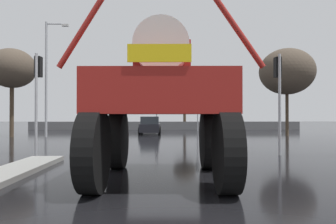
{
  "coord_description": "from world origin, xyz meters",
  "views": [
    {
      "loc": [
        -0.46,
        -0.31,
        1.66
      ],
      "look_at": [
        -0.23,
        10.25,
        1.76
      ],
      "focal_mm": 33.0,
      "sensor_mm": 36.0,
      "label": 1
    }
  ],
  "objects_px": {
    "traffic_signal_far_right": "(197,102)",
    "bare_tree_far_center": "(185,88)",
    "traffic_signal_far_left": "(157,108)",
    "oversize_sprayer": "(162,101)",
    "sedan_ahead": "(150,126)",
    "streetlight_far_left": "(48,74)",
    "traffic_signal_near_right": "(278,82)",
    "traffic_signal_near_left": "(38,81)",
    "bare_tree_left": "(12,69)",
    "bare_tree_right": "(287,72)"
  },
  "relations": [
    {
      "from": "traffic_signal_far_right",
      "to": "bare_tree_far_center",
      "type": "distance_m",
      "value": 5.29
    },
    {
      "from": "traffic_signal_far_left",
      "to": "oversize_sprayer",
      "type": "bearing_deg",
      "value": -88.83
    },
    {
      "from": "bare_tree_far_center",
      "to": "sedan_ahead",
      "type": "bearing_deg",
      "value": -112.6
    },
    {
      "from": "bare_tree_far_center",
      "to": "traffic_signal_far_left",
      "type": "bearing_deg",
      "value": -123.8
    },
    {
      "from": "streetlight_far_left",
      "to": "sedan_ahead",
      "type": "bearing_deg",
      "value": 29.35
    },
    {
      "from": "sedan_ahead",
      "to": "traffic_signal_near_right",
      "type": "xyz_separation_m",
      "value": [
        5.87,
        -14.87,
        2.33
      ]
    },
    {
      "from": "traffic_signal_near_left",
      "to": "bare_tree_left",
      "type": "relative_size",
      "value": 0.63
    },
    {
      "from": "streetlight_far_left",
      "to": "bare_tree_left",
      "type": "relative_size",
      "value": 1.31
    },
    {
      "from": "oversize_sprayer",
      "to": "traffic_signal_near_left",
      "type": "bearing_deg",
      "value": 48.92
    },
    {
      "from": "traffic_signal_near_right",
      "to": "bare_tree_far_center",
      "type": "relative_size",
      "value": 0.69
    },
    {
      "from": "sedan_ahead",
      "to": "traffic_signal_far_left",
      "type": "bearing_deg",
      "value": -6.22
    },
    {
      "from": "traffic_signal_near_right",
      "to": "traffic_signal_far_right",
      "type": "distance_m",
      "value": 19.11
    },
    {
      "from": "oversize_sprayer",
      "to": "traffic_signal_near_right",
      "type": "xyz_separation_m",
      "value": [
        4.86,
        4.69,
        1.03
      ]
    },
    {
      "from": "streetlight_far_left",
      "to": "bare_tree_right",
      "type": "xyz_separation_m",
      "value": [
        18.49,
        0.8,
        0.31
      ]
    },
    {
      "from": "traffic_signal_near_right",
      "to": "bare_tree_far_center",
      "type": "distance_m",
      "value": 24.11
    },
    {
      "from": "traffic_signal_near_left",
      "to": "streetlight_far_left",
      "type": "xyz_separation_m",
      "value": [
        -3.48,
        10.63,
        1.74
      ]
    },
    {
      "from": "oversize_sprayer",
      "to": "traffic_signal_near_left",
      "type": "height_order",
      "value": "oversize_sprayer"
    },
    {
      "from": "oversize_sprayer",
      "to": "traffic_signal_far_right",
      "type": "relative_size",
      "value": 1.2
    },
    {
      "from": "bare_tree_far_center",
      "to": "streetlight_far_left",
      "type": "bearing_deg",
      "value": -130.35
    },
    {
      "from": "traffic_signal_far_left",
      "to": "bare_tree_left",
      "type": "distance_m",
      "value": 13.96
    },
    {
      "from": "sedan_ahead",
      "to": "bare_tree_right",
      "type": "bearing_deg",
      "value": -106.57
    },
    {
      "from": "traffic_signal_far_left",
      "to": "bare_tree_far_center",
      "type": "xyz_separation_m",
      "value": [
        3.26,
        4.87,
        2.51
      ]
    },
    {
      "from": "oversize_sprayer",
      "to": "traffic_signal_near_right",
      "type": "bearing_deg",
      "value": -44.28
    },
    {
      "from": "bare_tree_left",
      "to": "bare_tree_right",
      "type": "height_order",
      "value": "bare_tree_right"
    },
    {
      "from": "traffic_signal_far_right",
      "to": "bare_tree_left",
      "type": "height_order",
      "value": "bare_tree_left"
    },
    {
      "from": "bare_tree_left",
      "to": "traffic_signal_near_right",
      "type": "bearing_deg",
      "value": -33.39
    },
    {
      "from": "traffic_signal_near_right",
      "to": "bare_tree_far_center",
      "type": "xyz_separation_m",
      "value": [
        -2.08,
        23.96,
        1.8
      ]
    },
    {
      "from": "bare_tree_right",
      "to": "sedan_ahead",
      "type": "bearing_deg",
      "value": 162.56
    },
    {
      "from": "sedan_ahead",
      "to": "traffic_signal_far_right",
      "type": "bearing_deg",
      "value": -47.58
    },
    {
      "from": "oversize_sprayer",
      "to": "traffic_signal_near_left",
      "type": "distance_m",
      "value": 6.99
    },
    {
      "from": "traffic_signal_near_right",
      "to": "traffic_signal_far_right",
      "type": "relative_size",
      "value": 1.0
    },
    {
      "from": "traffic_signal_near_right",
      "to": "traffic_signal_far_left",
      "type": "distance_m",
      "value": 19.84
    },
    {
      "from": "oversize_sprayer",
      "to": "bare_tree_right",
      "type": "relative_size",
      "value": 0.72
    },
    {
      "from": "traffic_signal_near_left",
      "to": "traffic_signal_near_right",
      "type": "distance_m",
      "value": 9.93
    },
    {
      "from": "oversize_sprayer",
      "to": "bare_tree_right",
      "type": "bearing_deg",
      "value": -29.95
    },
    {
      "from": "traffic_signal_far_left",
      "to": "bare_tree_right",
      "type": "distance_m",
      "value": 13.22
    },
    {
      "from": "oversize_sprayer",
      "to": "bare_tree_left",
      "type": "bearing_deg",
      "value": 37.94
    },
    {
      "from": "bare_tree_right",
      "to": "bare_tree_far_center",
      "type": "relative_size",
      "value": 1.14
    },
    {
      "from": "sedan_ahead",
      "to": "streetlight_far_left",
      "type": "distance_m",
      "value": 9.56
    },
    {
      "from": "streetlight_far_left",
      "to": "bare_tree_right",
      "type": "distance_m",
      "value": 18.51
    },
    {
      "from": "traffic_signal_near_right",
      "to": "streetlight_far_left",
      "type": "bearing_deg",
      "value": 141.59
    },
    {
      "from": "traffic_signal_near_right",
      "to": "bare_tree_far_center",
      "type": "bearing_deg",
      "value": 94.97
    },
    {
      "from": "sedan_ahead",
      "to": "traffic_signal_far_left",
      "type": "height_order",
      "value": "traffic_signal_far_left"
    },
    {
      "from": "traffic_signal_near_right",
      "to": "oversize_sprayer",
      "type": "bearing_deg",
      "value": -135.97
    },
    {
      "from": "sedan_ahead",
      "to": "bare_tree_right",
      "type": "distance_m",
      "value": 12.28
    },
    {
      "from": "traffic_signal_near_left",
      "to": "streetlight_far_left",
      "type": "bearing_deg",
      "value": 108.1
    },
    {
      "from": "oversize_sprayer",
      "to": "sedan_ahead",
      "type": "distance_m",
      "value": 19.63
    },
    {
      "from": "traffic_signal_far_left",
      "to": "traffic_signal_near_right",
      "type": "bearing_deg",
      "value": -74.37
    },
    {
      "from": "traffic_signal_far_left",
      "to": "bare_tree_right",
      "type": "height_order",
      "value": "bare_tree_right"
    },
    {
      "from": "traffic_signal_near_right",
      "to": "traffic_signal_far_left",
      "type": "bearing_deg",
      "value": 105.63
    }
  ]
}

